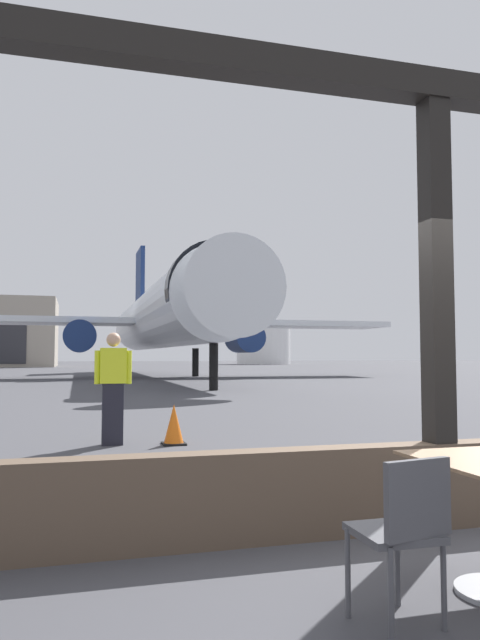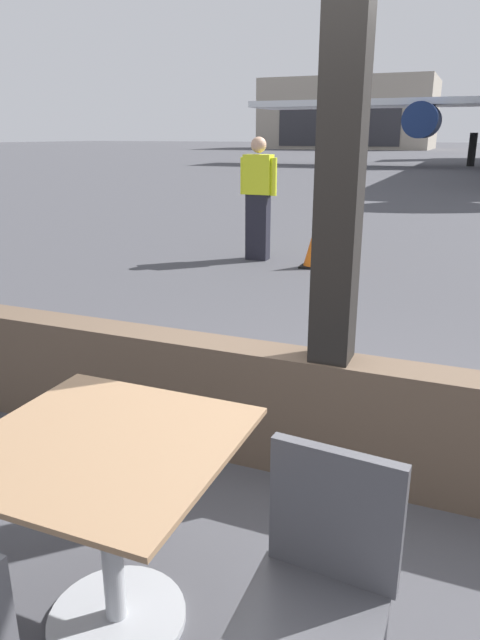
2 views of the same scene
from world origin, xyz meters
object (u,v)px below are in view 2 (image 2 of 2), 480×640
cafe_chair_window_right (321,578)px  ground_crew_worker (258,198)px  distant_hangar (350,115)px  traffic_cone (315,246)px  dining_table (109,513)px

cafe_chair_window_right → ground_crew_worker: ground_crew_worker is taller
distant_hangar → traffic_cone: bearing=-78.4°
cafe_chair_window_right → traffic_cone: size_ratio=1.47×
traffic_cone → distant_hangar: size_ratio=0.03×
traffic_cone → ground_crew_worker: bearing=167.2°
dining_table → distant_hangar: distant_hangar is taller
dining_table → traffic_cone: 6.31m
traffic_cone → dining_table: bearing=-81.6°
ground_crew_worker → distant_hangar: distant_hangar is taller
dining_table → ground_crew_worker: 6.72m
cafe_chair_window_right → distant_hangar: bearing=101.9°
cafe_chair_window_right → dining_table: bearing=173.3°
ground_crew_worker → traffic_cone: size_ratio=2.79×
dining_table → ground_crew_worker: size_ratio=0.50×
cafe_chair_window_right → ground_crew_worker: (-2.63, 6.54, 0.35)m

